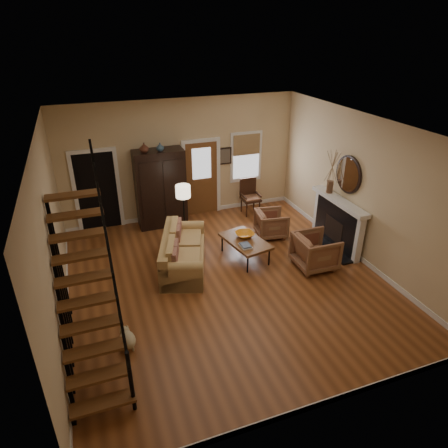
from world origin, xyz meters
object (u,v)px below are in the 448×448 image
object	(u,v)px
armoire	(161,188)
floor_lamp	(184,215)
sofa	(184,251)
armchair_left	(315,251)
armchair_right	(271,224)
coffee_table	(245,249)
side_chair	(251,197)

from	to	relation	value
armoire	floor_lamp	world-z (taller)	armoire
armoire	floor_lamp	xyz separation A→B (m)	(0.30, -1.27, -0.27)
armoire	sofa	bearing A→B (deg)	-90.33
armchair_left	armchair_right	world-z (taller)	armchair_left
armchair_left	armchair_right	xyz separation A→B (m)	(-0.27, 1.68, -0.05)
coffee_table	armchair_left	bearing A→B (deg)	-33.60
sofa	side_chair	world-z (taller)	side_chair
sofa	armchair_left	size ratio (longest dim) A/B	2.37
armchair_right	armchair_left	bearing A→B (deg)	-161.77
coffee_table	side_chair	distance (m)	2.53
side_chair	coffee_table	bearing A→B (deg)	-116.35
coffee_table	armchair_left	xyz separation A→B (m)	(1.34, -0.89, 0.16)
sofa	armchair_left	xyz separation A→B (m)	(2.79, -1.03, 0.01)
armchair_left	floor_lamp	bearing A→B (deg)	51.29
coffee_table	armchair_left	world-z (taller)	armchair_left
armchair_left	coffee_table	bearing A→B (deg)	57.54
armchair_left	side_chair	xyz separation A→B (m)	(-0.23, 3.14, 0.11)
coffee_table	sofa	bearing A→B (deg)	174.63
sofa	side_chair	size ratio (longest dim) A/B	2.05
armoire	side_chair	world-z (taller)	armoire
armoire	armchair_right	bearing A→B (deg)	-33.52
armoire	coffee_table	size ratio (longest dim) A/B	1.65
armchair_left	armchair_right	distance (m)	1.70
armchair_left	armoire	bearing A→B (deg)	40.86
coffee_table	armchair_right	bearing A→B (deg)	36.52
coffee_table	armoire	bearing A→B (deg)	120.36
armchair_right	side_chair	distance (m)	1.47
sofa	coffee_table	xyz separation A→B (m)	(1.45, -0.14, -0.15)
sofa	coffee_table	distance (m)	1.46
coffee_table	side_chair	world-z (taller)	side_chair
coffee_table	floor_lamp	size ratio (longest dim) A/B	0.81
armoire	floor_lamp	bearing A→B (deg)	-76.79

